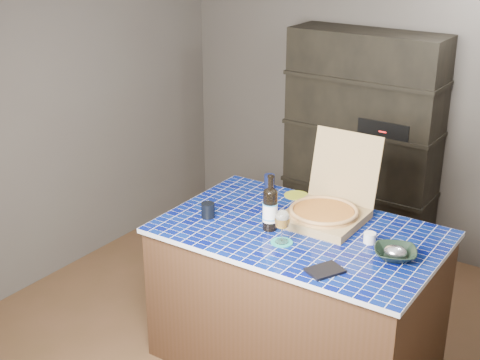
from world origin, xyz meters
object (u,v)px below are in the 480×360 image
Objects in this scene: mead_bottle at (270,208)px; dvd_case at (325,270)px; kitchen_island at (298,296)px; wine_glass at (282,220)px; pizza_box at (326,210)px; bowl at (395,253)px.

dvd_case is (0.50, -0.26, -0.13)m from mead_bottle.
wine_glass reaches higher than kitchen_island.
bowl is at bearing -22.78° from pizza_box.
wine_glass is at bearing -176.78° from dvd_case.
dvd_case is at bearing -27.76° from mead_bottle.
kitchen_island is 8.85× the size of dvd_case.
mead_bottle is at bearing 178.98° from dvd_case.
kitchen_island is 8.36× the size of wine_glass.
wine_glass is (0.15, -0.11, 0.01)m from mead_bottle.
kitchen_island is at bearing 161.17° from dvd_case.
pizza_box reaches higher than bowl.
bowl reaches higher than kitchen_island.
mead_bottle is at bearing 143.34° from wine_glass.
dvd_case is at bearing -23.52° from wine_glass.
wine_glass is at bearing -99.33° from pizza_box.
kitchen_island is 0.56m from pizza_box.
pizza_box is 0.37m from mead_bottle.
mead_bottle is at bearing -173.85° from bowl.
mead_bottle is at bearing -150.31° from kitchen_island.
bowl is at bearing -1.81° from kitchen_island.
mead_bottle reaches higher than dvd_case.
kitchen_island is 7.20× the size of bowl.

